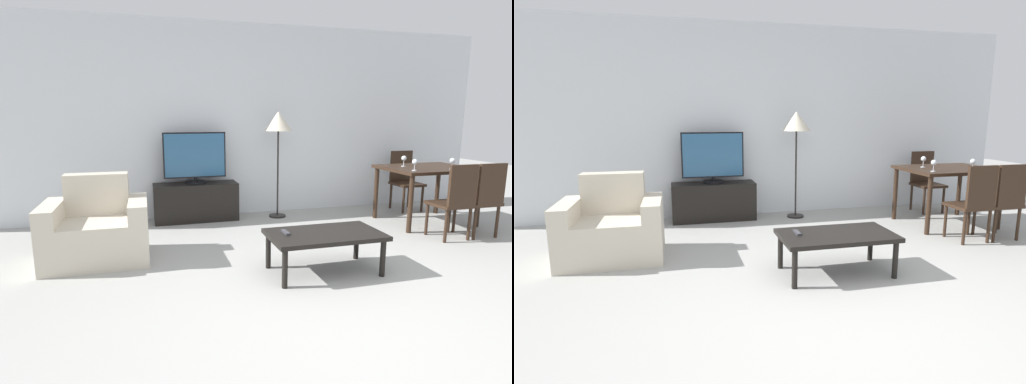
# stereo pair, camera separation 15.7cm
# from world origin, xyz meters

# --- Properties ---
(ground_plane) EXTENTS (18.00, 18.00, 0.00)m
(ground_plane) POSITION_xyz_m (0.00, 0.00, 0.00)
(ground_plane) COLOR #9E9E99
(wall_back) EXTENTS (7.82, 0.06, 2.70)m
(wall_back) POSITION_xyz_m (0.00, 3.43, 1.35)
(wall_back) COLOR silver
(wall_back) RESTS_ON ground_plane
(armchair) EXTENTS (0.99, 0.74, 0.85)m
(armchair) POSITION_xyz_m (-1.81, 1.89, 0.30)
(armchair) COLOR beige
(armchair) RESTS_ON ground_plane
(tv_stand) EXTENTS (1.14, 0.38, 0.52)m
(tv_stand) POSITION_xyz_m (-0.66, 3.17, 0.26)
(tv_stand) COLOR black
(tv_stand) RESTS_ON ground_plane
(tv) EXTENTS (0.84, 0.29, 0.69)m
(tv) POSITION_xyz_m (-0.66, 3.16, 0.87)
(tv) COLOR black
(tv) RESTS_ON tv_stand
(coffee_table) EXTENTS (1.05, 0.58, 0.38)m
(coffee_table) POSITION_xyz_m (0.25, 0.97, 0.34)
(coffee_table) COLOR black
(coffee_table) RESTS_ON ground_plane
(dining_table) EXTENTS (1.15, 0.89, 0.76)m
(dining_table) POSITION_xyz_m (2.33, 2.23, 0.66)
(dining_table) COLOR black
(dining_table) RESTS_ON ground_plane
(dining_chair_near) EXTENTS (0.40, 0.40, 0.90)m
(dining_chair_near) POSITION_xyz_m (2.12, 1.48, 0.49)
(dining_chair_near) COLOR black
(dining_chair_near) RESTS_ON ground_plane
(dining_chair_far) EXTENTS (0.40, 0.40, 0.90)m
(dining_chair_far) POSITION_xyz_m (2.53, 2.99, 0.49)
(dining_chair_far) COLOR black
(dining_chair_far) RESTS_ON ground_plane
(dining_chair_near_right) EXTENTS (0.40, 0.40, 0.90)m
(dining_chair_near_right) POSITION_xyz_m (2.53, 1.48, 0.49)
(dining_chair_near_right) COLOR black
(dining_chair_near_right) RESTS_ON ground_plane
(floor_lamp) EXTENTS (0.39, 0.39, 1.49)m
(floor_lamp) POSITION_xyz_m (0.49, 3.06, 1.30)
(floor_lamp) COLOR black
(floor_lamp) RESTS_ON ground_plane
(remote_primary) EXTENTS (0.04, 0.15, 0.02)m
(remote_primary) POSITION_xyz_m (-0.11, 1.04, 0.39)
(remote_primary) COLOR #38383D
(remote_primary) RESTS_ON coffee_table
(wine_glass_left) EXTENTS (0.07, 0.07, 0.15)m
(wine_glass_left) POSITION_xyz_m (2.04, 2.36, 0.86)
(wine_glass_left) COLOR silver
(wine_glass_left) RESTS_ON dining_table
(wine_glass_center) EXTENTS (0.07, 0.07, 0.15)m
(wine_glass_center) POSITION_xyz_m (2.46, 1.94, 0.86)
(wine_glass_center) COLOR silver
(wine_glass_center) RESTS_ON dining_table
(wine_glass_right) EXTENTS (0.07, 0.07, 0.15)m
(wine_glass_right) POSITION_xyz_m (1.91, 1.96, 0.86)
(wine_glass_right) COLOR silver
(wine_glass_right) RESTS_ON dining_table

